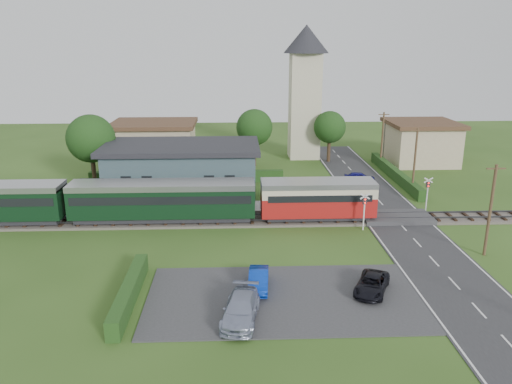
{
  "coord_description": "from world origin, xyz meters",
  "views": [
    {
      "loc": [
        -4.32,
        -39.81,
        15.3
      ],
      "look_at": [
        -2.56,
        4.0,
        2.16
      ],
      "focal_mm": 35.0,
      "sensor_mm": 36.0,
      "label": 1
    }
  ],
  "objects_px": {
    "church_tower": "(305,82)",
    "crossing_signal_far": "(428,189)",
    "train": "(126,200)",
    "station_building": "(182,169)",
    "pedestrian_far": "(120,198)",
    "car_park_dark": "(372,284)",
    "house_east": "(421,142)",
    "car_park_blue": "(259,280)",
    "house_west": "(155,143)",
    "pedestrian_near": "(250,198)",
    "car_on_road": "(359,177)",
    "car_park_silver": "(241,309)",
    "crossing_signal_near": "(364,206)",
    "equipment_hut": "(90,194)"
  },
  "relations": [
    {
      "from": "train",
      "to": "house_west",
      "type": "bearing_deg",
      "value": 92.59
    },
    {
      "from": "church_tower",
      "to": "train",
      "type": "bearing_deg",
      "value": -126.1
    },
    {
      "from": "pedestrian_far",
      "to": "car_park_silver",
      "type": "bearing_deg",
      "value": -148.52
    },
    {
      "from": "pedestrian_near",
      "to": "car_on_road",
      "type": "bearing_deg",
      "value": -124.0
    },
    {
      "from": "car_on_road",
      "to": "car_park_dark",
      "type": "height_order",
      "value": "car_on_road"
    },
    {
      "from": "crossing_signal_far",
      "to": "train",
      "type": "bearing_deg",
      "value": -175.04
    },
    {
      "from": "house_west",
      "to": "car_park_blue",
      "type": "relative_size",
      "value": 3.02
    },
    {
      "from": "car_park_blue",
      "to": "car_park_silver",
      "type": "xyz_separation_m",
      "value": [
        -1.18,
        -3.78,
        0.09
      ]
    },
    {
      "from": "train",
      "to": "church_tower",
      "type": "xyz_separation_m",
      "value": [
        18.96,
        26.0,
        8.05
      ]
    },
    {
      "from": "car_park_blue",
      "to": "pedestrian_near",
      "type": "xyz_separation_m",
      "value": [
        -0.14,
        15.67,
        0.63
      ]
    },
    {
      "from": "church_tower",
      "to": "station_building",
      "type": "bearing_deg",
      "value": -131.41
    },
    {
      "from": "house_west",
      "to": "car_park_dark",
      "type": "height_order",
      "value": "house_west"
    },
    {
      "from": "equipment_hut",
      "to": "crossing_signal_far",
      "type": "height_order",
      "value": "crossing_signal_far"
    },
    {
      "from": "house_west",
      "to": "pedestrian_far",
      "type": "bearing_deg",
      "value": -91.03
    },
    {
      "from": "station_building",
      "to": "car_park_blue",
      "type": "distance_m",
      "value": 22.91
    },
    {
      "from": "equipment_hut",
      "to": "pedestrian_far",
      "type": "relative_size",
      "value": 1.61
    },
    {
      "from": "church_tower",
      "to": "house_west",
      "type": "height_order",
      "value": "church_tower"
    },
    {
      "from": "train",
      "to": "house_east",
      "type": "xyz_separation_m",
      "value": [
        33.96,
        22.0,
        0.62
      ]
    },
    {
      "from": "crossing_signal_far",
      "to": "house_west",
      "type": "bearing_deg",
      "value": 144.23
    },
    {
      "from": "church_tower",
      "to": "pedestrian_near",
      "type": "xyz_separation_m",
      "value": [
        -8.12,
        -23.05,
        -8.92
      ]
    },
    {
      "from": "crossing_signal_far",
      "to": "pedestrian_near",
      "type": "bearing_deg",
      "value": 178.1
    },
    {
      "from": "car_park_dark",
      "to": "pedestrian_near",
      "type": "bearing_deg",
      "value": 139.2
    },
    {
      "from": "station_building",
      "to": "crossing_signal_far",
      "type": "bearing_deg",
      "value": -15.63
    },
    {
      "from": "pedestrian_far",
      "to": "equipment_hut",
      "type": "bearing_deg",
      "value": 100.54
    },
    {
      "from": "station_building",
      "to": "pedestrian_far",
      "type": "bearing_deg",
      "value": -134.65
    },
    {
      "from": "car_park_blue",
      "to": "pedestrian_near",
      "type": "bearing_deg",
      "value": 94.88
    },
    {
      "from": "house_east",
      "to": "house_west",
      "type": "bearing_deg",
      "value": 178.36
    },
    {
      "from": "crossing_signal_near",
      "to": "pedestrian_far",
      "type": "height_order",
      "value": "crossing_signal_near"
    },
    {
      "from": "house_west",
      "to": "church_tower",
      "type": "bearing_deg",
      "value": 8.53
    },
    {
      "from": "church_tower",
      "to": "crossing_signal_far",
      "type": "bearing_deg",
      "value": -69.98
    },
    {
      "from": "house_east",
      "to": "car_park_blue",
      "type": "distance_m",
      "value": 41.69
    },
    {
      "from": "church_tower",
      "to": "pedestrian_far",
      "type": "bearing_deg",
      "value": -132.23
    },
    {
      "from": "car_on_road",
      "to": "car_park_dark",
      "type": "xyz_separation_m",
      "value": [
        -5.46,
        -25.94,
        -0.03
      ]
    },
    {
      "from": "station_building",
      "to": "train",
      "type": "relative_size",
      "value": 0.37
    },
    {
      "from": "crossing_signal_near",
      "to": "crossing_signal_far",
      "type": "bearing_deg",
      "value": 33.69
    },
    {
      "from": "church_tower",
      "to": "car_on_road",
      "type": "distance_m",
      "value": 17.25
    },
    {
      "from": "house_east",
      "to": "pedestrian_near",
      "type": "xyz_separation_m",
      "value": [
        -23.12,
        -19.05,
        -1.49
      ]
    },
    {
      "from": "crossing_signal_far",
      "to": "car_park_dark",
      "type": "bearing_deg",
      "value": -120.63
    },
    {
      "from": "house_west",
      "to": "house_east",
      "type": "relative_size",
      "value": 1.23
    },
    {
      "from": "house_east",
      "to": "car_park_dark",
      "type": "relative_size",
      "value": 2.29
    },
    {
      "from": "station_building",
      "to": "pedestrian_near",
      "type": "xyz_separation_m",
      "value": [
        6.88,
        -6.05,
        -1.39
      ]
    },
    {
      "from": "station_building",
      "to": "pedestrian_near",
      "type": "relative_size",
      "value": 9.38
    },
    {
      "from": "house_east",
      "to": "pedestrian_far",
      "type": "relative_size",
      "value": 5.56
    },
    {
      "from": "train",
      "to": "church_tower",
      "type": "distance_m",
      "value": 33.17
    },
    {
      "from": "church_tower",
      "to": "car_park_blue",
      "type": "bearing_deg",
      "value": -101.66
    },
    {
      "from": "church_tower",
      "to": "car_park_dark",
      "type": "relative_size",
      "value": 4.57
    },
    {
      "from": "crossing_signal_near",
      "to": "crossing_signal_far",
      "type": "relative_size",
      "value": 1.0
    },
    {
      "from": "crossing_signal_far",
      "to": "car_on_road",
      "type": "height_order",
      "value": "crossing_signal_far"
    },
    {
      "from": "house_east",
      "to": "crossing_signal_near",
      "type": "height_order",
      "value": "house_east"
    },
    {
      "from": "crossing_signal_near",
      "to": "train",
      "type": "bearing_deg",
      "value": 173.26
    }
  ]
}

